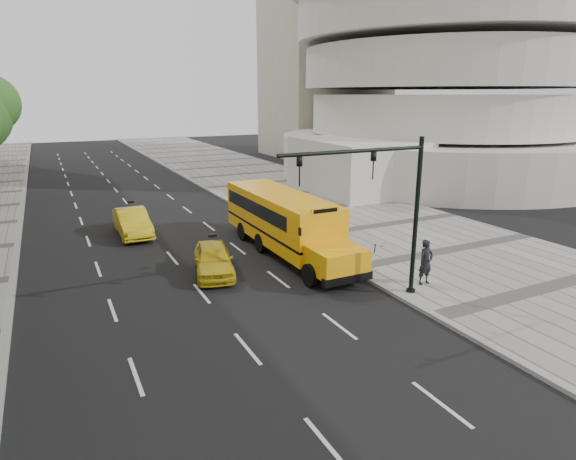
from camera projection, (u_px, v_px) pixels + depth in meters
name	position (u px, v px, depth m)	size (l,w,h in m)	color
ground	(192.00, 255.00, 24.55)	(140.00, 140.00, 0.00)	black
sidewalk_museum	(381.00, 226.00, 29.73)	(12.00, 140.00, 0.15)	gray
curb_museum	(296.00, 239.00, 27.13)	(0.30, 140.00, 0.15)	gray
curb_far	(13.00, 280.00, 21.06)	(0.30, 140.00, 0.15)	gray
guggenheim	(414.00, 37.00, 49.49)	(33.20, 42.20, 35.00)	silver
school_bus	(283.00, 218.00, 24.79)	(2.96, 11.56, 3.19)	#FFAC0C
taxi_near	(214.00, 259.00, 21.80)	(1.67, 4.16, 1.42)	gold
taxi_far	(132.00, 222.00, 27.83)	(1.63, 4.67, 1.54)	gold
pedestrian	(426.00, 262.00, 20.20)	(0.71, 0.46, 1.94)	black
traffic_signal	(388.00, 200.00, 17.96)	(6.18, 0.36, 6.40)	black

